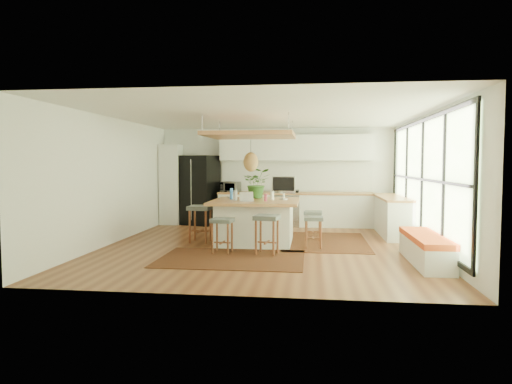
# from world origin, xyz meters

# --- Properties ---
(floor) EXTENTS (7.00, 7.00, 0.00)m
(floor) POSITION_xyz_m (0.00, 0.00, 0.00)
(floor) COLOR #5E2F1A
(floor) RESTS_ON ground
(ceiling) EXTENTS (7.00, 7.00, 0.00)m
(ceiling) POSITION_xyz_m (0.00, 0.00, 2.70)
(ceiling) COLOR white
(ceiling) RESTS_ON ground
(wall_back) EXTENTS (6.50, 0.00, 6.50)m
(wall_back) POSITION_xyz_m (0.00, 3.50, 1.35)
(wall_back) COLOR white
(wall_back) RESTS_ON ground
(wall_front) EXTENTS (6.50, 0.00, 6.50)m
(wall_front) POSITION_xyz_m (0.00, -3.50, 1.35)
(wall_front) COLOR white
(wall_front) RESTS_ON ground
(wall_left) EXTENTS (0.00, 7.00, 7.00)m
(wall_left) POSITION_xyz_m (-3.25, 0.00, 1.35)
(wall_left) COLOR white
(wall_left) RESTS_ON ground
(wall_right) EXTENTS (0.00, 7.00, 7.00)m
(wall_right) POSITION_xyz_m (3.25, 0.00, 1.35)
(wall_right) COLOR white
(wall_right) RESTS_ON ground
(window_wall) EXTENTS (0.10, 6.20, 2.60)m
(window_wall) POSITION_xyz_m (3.22, 0.00, 1.40)
(window_wall) COLOR black
(window_wall) RESTS_ON wall_right
(pantry) EXTENTS (0.55, 0.60, 2.25)m
(pantry) POSITION_xyz_m (-2.95, 3.18, 1.12)
(pantry) COLOR white
(pantry) RESTS_ON floor
(back_counter_base) EXTENTS (4.20, 0.60, 0.88)m
(back_counter_base) POSITION_xyz_m (0.55, 3.18, 0.44)
(back_counter_base) COLOR white
(back_counter_base) RESTS_ON floor
(back_counter_top) EXTENTS (4.24, 0.64, 0.05)m
(back_counter_top) POSITION_xyz_m (0.55, 3.18, 0.90)
(back_counter_top) COLOR #A7673B
(back_counter_top) RESTS_ON back_counter_base
(backsplash) EXTENTS (4.20, 0.02, 0.80)m
(backsplash) POSITION_xyz_m (0.55, 3.48, 1.35)
(backsplash) COLOR white
(backsplash) RESTS_ON wall_back
(upper_cabinets) EXTENTS (4.20, 0.34, 0.70)m
(upper_cabinets) POSITION_xyz_m (0.55, 3.32, 2.15)
(upper_cabinets) COLOR white
(upper_cabinets) RESTS_ON wall_back
(range) EXTENTS (0.76, 0.62, 1.00)m
(range) POSITION_xyz_m (0.30, 3.18, 0.50)
(range) COLOR #A5A5AA
(range) RESTS_ON floor
(right_counter_base) EXTENTS (0.60, 2.50, 0.88)m
(right_counter_base) POSITION_xyz_m (2.93, 2.00, 0.44)
(right_counter_base) COLOR white
(right_counter_base) RESTS_ON floor
(right_counter_top) EXTENTS (0.64, 2.54, 0.05)m
(right_counter_top) POSITION_xyz_m (2.93, 2.00, 0.90)
(right_counter_top) COLOR #A7673B
(right_counter_top) RESTS_ON right_counter_base
(window_bench) EXTENTS (0.52, 2.00, 0.50)m
(window_bench) POSITION_xyz_m (2.95, -1.20, 0.25)
(window_bench) COLOR white
(window_bench) RESTS_ON floor
(ceiling_panel) EXTENTS (1.86, 1.86, 0.80)m
(ceiling_panel) POSITION_xyz_m (-0.30, 0.40, 2.05)
(ceiling_panel) COLOR #A7673B
(ceiling_panel) RESTS_ON ceiling
(rug_near) EXTENTS (2.60, 1.80, 0.01)m
(rug_near) POSITION_xyz_m (-0.43, -1.25, 0.01)
(rug_near) COLOR black
(rug_near) RESTS_ON floor
(rug_right) EXTENTS (1.80, 2.60, 0.01)m
(rug_right) POSITION_xyz_m (1.30, 0.73, 0.01)
(rug_right) COLOR black
(rug_right) RESTS_ON floor
(fridge) EXTENTS (1.16, 1.03, 1.94)m
(fridge) POSITION_xyz_m (-2.15, 3.18, 0.93)
(fridge) COLOR black
(fridge) RESTS_ON floor
(island) EXTENTS (1.85, 1.85, 0.93)m
(island) POSITION_xyz_m (-0.20, 0.45, 0.47)
(island) COLOR #A7673B
(island) RESTS_ON floor
(stool_near_left) EXTENTS (0.43, 0.43, 0.67)m
(stool_near_left) POSITION_xyz_m (-0.69, -0.78, 0.35)
(stool_near_left) COLOR #464C4D
(stool_near_left) RESTS_ON floor
(stool_near_right) EXTENTS (0.50, 0.50, 0.75)m
(stool_near_right) POSITION_xyz_m (0.17, -0.79, 0.35)
(stool_near_right) COLOR #464C4D
(stool_near_right) RESTS_ON floor
(stool_right_front) EXTENTS (0.38, 0.38, 0.64)m
(stool_right_front) POSITION_xyz_m (1.04, -0.01, 0.35)
(stool_right_front) COLOR #464C4D
(stool_right_front) RESTS_ON floor
(stool_right_back) EXTENTS (0.41, 0.41, 0.66)m
(stool_right_back) POSITION_xyz_m (1.03, 0.86, 0.35)
(stool_right_back) COLOR #464C4D
(stool_right_back) RESTS_ON floor
(stool_left_side) EXTENTS (0.50, 0.50, 0.80)m
(stool_left_side) POSITION_xyz_m (-1.41, 0.36, 0.35)
(stool_left_side) COLOR #464C4D
(stool_left_side) RESTS_ON floor
(laptop) EXTENTS (0.35, 0.37, 0.22)m
(laptop) POSITION_xyz_m (-0.33, 0.01, 1.05)
(laptop) COLOR #A5A5AA
(laptop) RESTS_ON island
(monitor) EXTENTS (0.59, 0.38, 0.52)m
(monitor) POSITION_xyz_m (0.39, 0.70, 1.19)
(monitor) COLOR #A5A5AA
(monitor) RESTS_ON island
(microwave) EXTENTS (0.56, 0.40, 0.34)m
(microwave) POSITION_xyz_m (-1.25, 3.17, 1.10)
(microwave) COLOR #A5A5AA
(microwave) RESTS_ON back_counter_top
(island_plant) EXTENTS (0.72, 0.78, 0.53)m
(island_plant) POSITION_xyz_m (-0.24, 0.99, 1.19)
(island_plant) COLOR #1E4C19
(island_plant) RESTS_ON island
(island_bowl) EXTENTS (0.28, 0.28, 0.06)m
(island_bowl) POSITION_xyz_m (-0.80, 0.83, 0.96)
(island_bowl) COLOR white
(island_bowl) RESTS_ON island
(island_bottle_0) EXTENTS (0.07, 0.07, 0.19)m
(island_bottle_0) POSITION_xyz_m (-0.75, 0.55, 1.03)
(island_bottle_0) COLOR #3A80E8
(island_bottle_0) RESTS_ON island
(island_bottle_1) EXTENTS (0.07, 0.07, 0.19)m
(island_bottle_1) POSITION_xyz_m (-0.60, 0.30, 1.03)
(island_bottle_1) COLOR silver
(island_bottle_1) RESTS_ON island
(island_bottle_2) EXTENTS (0.07, 0.07, 0.19)m
(island_bottle_2) POSITION_xyz_m (0.05, 0.15, 1.03)
(island_bottle_2) COLOR #AA3850
(island_bottle_2) RESTS_ON island
(island_bottle_3) EXTENTS (0.07, 0.07, 0.19)m
(island_bottle_3) POSITION_xyz_m (0.15, 0.50, 1.03)
(island_bottle_3) COLOR white
(island_bottle_3) RESTS_ON island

